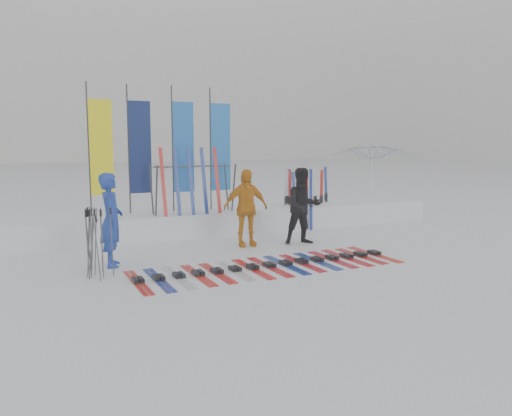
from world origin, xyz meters
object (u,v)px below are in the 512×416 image
person_blue (111,220)px  person_yellow (246,208)px  tent_canopy (372,179)px  ski_row (269,265)px  ski_rack (193,182)px  person_black (303,206)px

person_blue → person_yellow: 3.17m
person_blue → tent_canopy: tent_canopy is taller
person_yellow → ski_row: size_ratio=0.34×
person_yellow → ski_row: 2.25m
person_blue → ski_rack: size_ratio=0.88×
ski_row → tent_canopy: bearing=37.1°
person_blue → tent_canopy: bearing=-59.6°
person_black → tent_canopy: size_ratio=0.67×
ski_rack → person_black: bearing=-44.9°
person_black → tent_canopy: bearing=45.6°
person_black → tent_canopy: 5.27m
person_black → person_yellow: 1.36m
person_blue → ski_rack: ski_rack is taller
ski_row → person_yellow: bearing=77.8°
person_black → person_yellow: bearing=176.3°
person_black → person_yellow: person_black is taller
person_blue → person_black: 4.43m
ski_rack → person_blue: bearing=-136.3°
person_black → ski_row: bearing=-124.9°
person_blue → person_yellow: size_ratio=1.01×
person_yellow → ski_rack: bearing=120.6°
person_blue → tent_canopy: 9.36m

